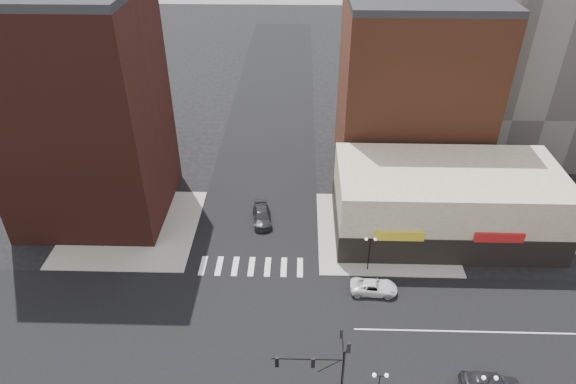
{
  "coord_description": "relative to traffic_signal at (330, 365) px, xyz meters",
  "views": [
    {
      "loc": [
        4.87,
        -32.19,
        36.17
      ],
      "look_at": [
        3.8,
        5.87,
        11.0
      ],
      "focal_mm": 32.0,
      "sensor_mm": 36.0,
      "label": 1
    }
  ],
  "objects": [
    {
      "name": "street_lamp_se_a",
      "position": [
        3.76,
        -0.17,
        -1.67
      ],
      "size": [
        1.22,
        0.32,
        4.16
      ],
      "color": "black",
      "rests_on": "sidewalk_se"
    },
    {
      "name": "sidewalk_nw",
      "position": [
        -21.74,
        22.33,
        -4.9
      ],
      "size": [
        15.0,
        15.0,
        0.12
      ],
      "primitive_type": "cube",
      "color": "gray",
      "rests_on": "ground"
    },
    {
      "name": "road_ns",
      "position": [
        -7.24,
        7.83,
        -4.95
      ],
      "size": [
        14.0,
        200.0,
        0.02
      ],
      "primitive_type": "cube",
      "color": "black",
      "rests_on": "ground"
    },
    {
      "name": "ground",
      "position": [
        -7.24,
        7.83,
        -4.96
      ],
      "size": [
        240.0,
        240.0,
        0.0
      ],
      "primitive_type": "plane",
      "color": "black",
      "rests_on": "ground"
    },
    {
      "name": "dark_sedan_north",
      "position": [
        -6.78,
        24.06,
        -4.23
      ],
      "size": [
        2.71,
        5.25,
        1.45
      ],
      "primitive_type": "imported",
      "rotation": [
        0.0,
        0.0,
        0.14
      ],
      "color": "black",
      "rests_on": "ground"
    },
    {
      "name": "sidewalk_ne",
      "position": [
        7.26,
        22.33,
        -4.9
      ],
      "size": [
        15.0,
        15.0,
        0.12
      ],
      "primitive_type": "cube",
      "color": "gray",
      "rests_on": "ground"
    },
    {
      "name": "traffic_signal",
      "position": [
        0.0,
        0.0,
        0.0
      ],
      "size": [
        5.59,
        3.09,
        7.77
      ],
      "color": "black",
      "rests_on": "ground"
    },
    {
      "name": "white_suv",
      "position": [
        5.03,
        12.68,
        -4.32
      ],
      "size": [
        4.7,
        2.33,
        1.28
      ],
      "primitive_type": "imported",
      "rotation": [
        0.0,
        0.0,
        1.53
      ],
      "color": "silver",
      "rests_on": "ground"
    },
    {
      "name": "building_ne_midrise",
      "position": [
        11.76,
        37.33,
        6.04
      ],
      "size": [
        18.0,
        15.0,
        22.0
      ],
      "primitive_type": "cube",
      "color": "brown",
      "rests_on": "ground"
    },
    {
      "name": "dark_sedan_east",
      "position": [
        13.11,
        1.83,
        -4.15
      ],
      "size": [
        4.93,
        2.42,
        1.62
      ],
      "primitive_type": "imported",
      "rotation": [
        0.0,
        0.0,
        1.46
      ],
      "color": "black",
      "rests_on": "ground"
    },
    {
      "name": "building_ne_row",
      "position": [
        13.76,
        22.83,
        -1.66
      ],
      "size": [
        24.2,
        12.2,
        8.0
      ],
      "color": "beige",
      "rests_on": "ground"
    },
    {
      "name": "building_nw",
      "position": [
        -26.24,
        26.33,
        7.54
      ],
      "size": [
        16.0,
        15.0,
        25.0
      ],
      "primitive_type": "cube",
      "color": "#3B1813",
      "rests_on": "ground"
    },
    {
      "name": "road_ew",
      "position": [
        -7.24,
        7.83,
        -4.95
      ],
      "size": [
        200.0,
        14.0,
        0.02
      ],
      "primitive_type": "cube",
      "color": "black",
      "rests_on": "ground"
    },
    {
      "name": "building_nw_low",
      "position": [
        -39.24,
        41.83,
        1.04
      ],
      "size": [
        20.0,
        18.0,
        12.0
      ],
      "primitive_type": "cube",
      "color": "#3B1813",
      "rests_on": "ground"
    },
    {
      "name": "street_lamp_ne",
      "position": [
        4.76,
        15.83,
        -1.67
      ],
      "size": [
        1.22,
        0.32,
        4.16
      ],
      "color": "black",
      "rests_on": "sidewalk_ne"
    }
  ]
}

